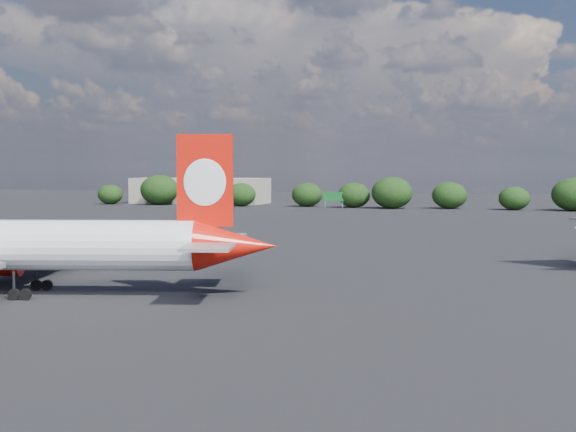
# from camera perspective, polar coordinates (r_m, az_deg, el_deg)

# --- Properties ---
(ground) EXTENTS (500.00, 500.00, 0.00)m
(ground) POSITION_cam_1_polar(r_m,az_deg,el_deg) (109.28, -1.07, -2.56)
(ground) COLOR black
(ground) RESTS_ON ground
(qantas_airliner) EXTENTS (43.91, 42.03, 14.45)m
(qantas_airliner) POSITION_cam_1_polar(r_m,az_deg,el_deg) (75.99, -18.41, -2.08)
(qantas_airliner) COLOR white
(qantas_airliner) RESTS_ON ground
(terminal_building) EXTENTS (42.00, 16.00, 8.00)m
(terminal_building) POSITION_cam_1_polar(r_m,az_deg,el_deg) (255.14, -6.26, 1.80)
(terminal_building) COLOR gray
(terminal_building) RESTS_ON ground
(highway_sign) EXTENTS (6.00, 0.30, 4.50)m
(highway_sign) POSITION_cam_1_polar(r_m,az_deg,el_deg) (225.61, 3.28, 1.37)
(highway_sign) COLOR #125E24
(highway_sign) RESTS_ON ground
(billboard_yellow) EXTENTS (5.00, 0.30, 5.50)m
(billboard_yellow) POSITION_cam_1_polar(r_m,az_deg,el_deg) (226.83, 11.03, 1.51)
(billboard_yellow) COLOR yellow
(billboard_yellow) RESTS_ON ground
(horizon_treeline) EXTENTS (204.94, 15.45, 9.17)m
(horizon_treeline) POSITION_cam_1_polar(r_m,az_deg,el_deg) (224.50, 10.33, 1.51)
(horizon_treeline) COLOR black
(horizon_treeline) RESTS_ON ground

